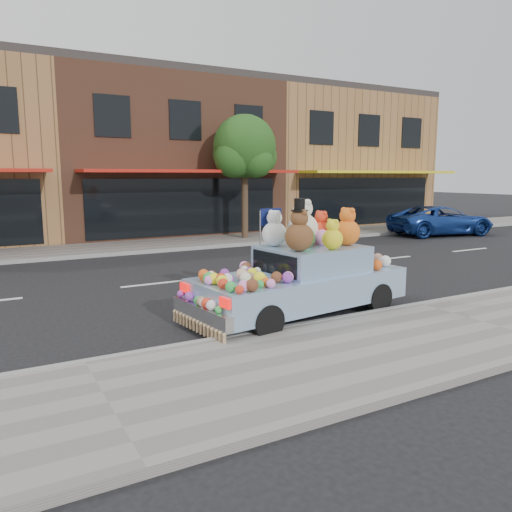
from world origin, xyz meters
TOP-DOWN VIEW (x-y plane):
  - ground at (0.00, 0.00)m, footprint 120.00×120.00m
  - near_sidewalk at (0.00, -6.50)m, footprint 60.00×3.00m
  - far_sidewalk at (0.00, 6.50)m, footprint 60.00×3.00m
  - near_kerb at (0.00, -5.00)m, footprint 60.00×0.12m
  - far_kerb at (0.00, 5.00)m, footprint 60.00×0.12m
  - storefront_mid at (0.00, 11.97)m, footprint 10.00×9.80m
  - storefront_right at (10.00, 11.97)m, footprint 10.00×9.80m
  - street_tree at (2.03, 6.55)m, footprint 3.00×2.70m
  - car_blue at (10.84, 3.82)m, footprint 5.19×3.14m
  - art_car at (-2.39, -4.18)m, footprint 4.65×2.25m

SIDE VIEW (x-z plane):
  - ground at x=0.00m, z-range 0.00..0.00m
  - near_sidewalk at x=0.00m, z-range 0.00..0.12m
  - far_sidewalk at x=0.00m, z-range 0.00..0.12m
  - near_kerb at x=0.00m, z-range 0.00..0.13m
  - far_kerb at x=0.00m, z-range 0.00..0.13m
  - car_blue at x=10.84m, z-range 0.00..1.35m
  - art_car at x=-2.39m, z-range -0.33..1.98m
  - storefront_mid at x=0.00m, z-range -0.01..7.29m
  - storefront_right at x=10.00m, z-range -0.01..7.29m
  - street_tree at x=2.03m, z-range 1.08..6.30m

